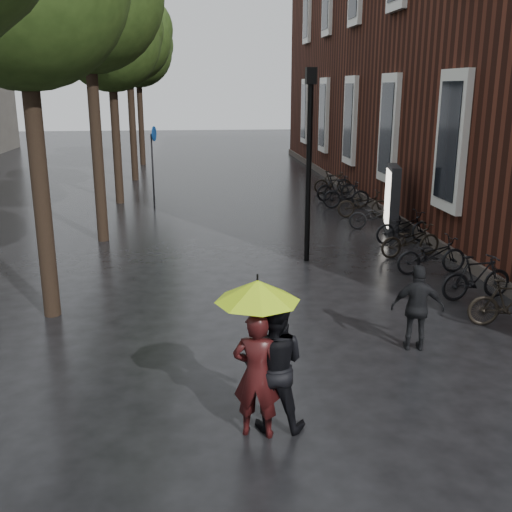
{
  "coord_description": "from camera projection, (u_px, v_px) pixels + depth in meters",
  "views": [
    {
      "loc": [
        -1.31,
        -4.48,
        4.35
      ],
      "look_at": [
        -0.09,
        6.56,
        1.21
      ],
      "focal_mm": 42.0,
      "sensor_mm": 36.0,
      "label": 1
    }
  ],
  "objects": [
    {
      "name": "parked_bicycles",
      "position": [
        384.0,
        219.0,
        18.3
      ],
      "size": [
        2.18,
        15.22,
        1.04
      ],
      "color": "black",
      "rests_on": "ground"
    },
    {
      "name": "person_black",
      "position": [
        273.0,
        365.0,
        7.74
      ],
      "size": [
        1.0,
        0.86,
        1.78
      ],
      "primitive_type": "imported",
      "rotation": [
        0.0,
        0.0,
        2.9
      ],
      "color": "black",
      "rests_on": "ground"
    },
    {
      "name": "pedestrian_walking",
      "position": [
        418.0,
        308.0,
        10.13
      ],
      "size": [
        0.94,
        0.56,
        1.5
      ],
      "primitive_type": "imported",
      "rotation": [
        0.0,
        0.0,
        2.91
      ],
      "color": "black",
      "rests_on": "ground"
    },
    {
      "name": "lime_umbrella",
      "position": [
        257.0,
        291.0,
        7.41
      ],
      "size": [
        1.08,
        1.08,
        1.6
      ],
      "rotation": [
        0.0,
        0.0,
        0.38
      ],
      "color": "black",
      "rests_on": "ground"
    },
    {
      "name": "lamp_post",
      "position": [
        309.0,
        147.0,
        14.79
      ],
      "size": [
        0.25,
        0.25,
        4.81
      ],
      "rotation": [
        0.0,
        0.0,
        0.07
      ],
      "color": "black",
      "rests_on": "ground"
    },
    {
      "name": "ad_lightbox",
      "position": [
        392.0,
        199.0,
        18.35
      ],
      "size": [
        0.31,
        1.37,
        2.07
      ],
      "rotation": [
        0.0,
        0.0,
        -0.22
      ],
      "color": "black",
      "rests_on": "ground"
    },
    {
      "name": "person_burgundy",
      "position": [
        257.0,
        375.0,
        7.57
      ],
      "size": [
        0.7,
        0.56,
        1.69
      ],
      "primitive_type": "imported",
      "rotation": [
        0.0,
        0.0,
        2.87
      ],
      "color": "black",
      "rests_on": "ground"
    },
    {
      "name": "street_trees",
      "position": [
        99.0,
        21.0,
        18.68
      ],
      "size": [
        4.33,
        34.03,
        8.91
      ],
      "color": "black",
      "rests_on": "ground"
    },
    {
      "name": "cycle_sign",
      "position": [
        153.0,
        154.0,
        22.16
      ],
      "size": [
        0.16,
        0.54,
        2.97
      ],
      "rotation": [
        0.0,
        0.0,
        -0.23
      ],
      "color": "#262628",
      "rests_on": "ground"
    },
    {
      "name": "brick_building",
      "position": [
        485.0,
        44.0,
        23.7
      ],
      "size": [
        10.2,
        33.2,
        12.0
      ],
      "color": "#38160F",
      "rests_on": "ground"
    }
  ]
}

